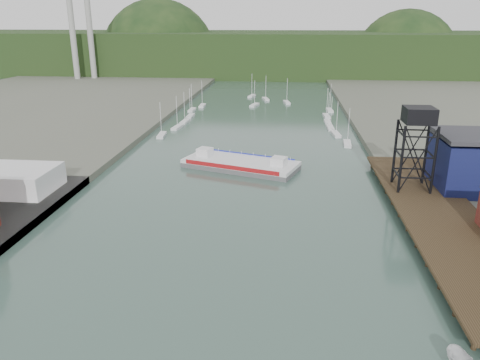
# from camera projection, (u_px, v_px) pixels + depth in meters

# --- Properties ---
(east_pier) EXTENTS (14.00, 70.00, 2.45)m
(east_pier) POSITION_uv_depth(u_px,v_px,m) (440.00, 215.00, 80.27)
(east_pier) COLOR black
(east_pier) RESTS_ON ground
(white_shed) EXTENTS (18.00, 12.00, 4.50)m
(white_shed) POSITION_uv_depth(u_px,v_px,m) (8.00, 180.00, 92.00)
(white_shed) COLOR silver
(white_shed) RESTS_ON west_quay
(lift_tower) EXTENTS (6.50, 6.50, 16.00)m
(lift_tower) POSITION_uv_depth(u_px,v_px,m) (419.00, 120.00, 88.23)
(lift_tower) COLOR black
(lift_tower) RESTS_ON east_pier
(marina_sailboats) EXTENTS (57.71, 92.65, 0.90)m
(marina_sailboats) POSITION_uv_depth(u_px,v_px,m) (259.00, 115.00, 172.23)
(marina_sailboats) COLOR silver
(marina_sailboats) RESTS_ON ground
(smokestacks) EXTENTS (11.20, 8.20, 60.00)m
(smokestacks) POSITION_uv_depth(u_px,v_px,m) (81.00, 27.00, 261.14)
(smokestacks) COLOR #959691
(smokestacks) RESTS_ON ground
(distant_hills) EXTENTS (500.00, 120.00, 80.00)m
(distant_hills) POSITION_uv_depth(u_px,v_px,m) (268.00, 55.00, 322.67)
(distant_hills) COLOR black
(distant_hills) RESTS_ON ground
(chain_ferry) EXTENTS (28.89, 18.92, 3.87)m
(chain_ferry) POSITION_uv_depth(u_px,v_px,m) (241.00, 164.00, 111.53)
(chain_ferry) COLOR #545356
(chain_ferry) RESTS_ON ground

